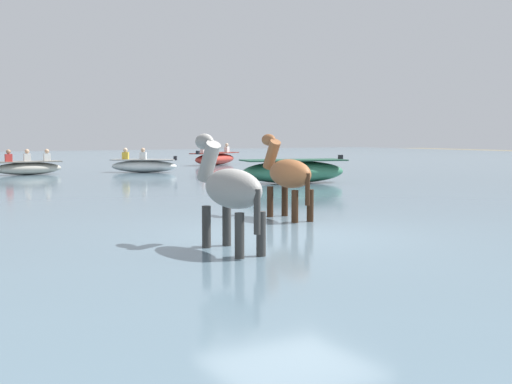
{
  "coord_description": "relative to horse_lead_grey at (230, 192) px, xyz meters",
  "views": [
    {
      "loc": [
        -5.66,
        -8.79,
        1.95
      ],
      "look_at": [
        0.63,
        2.25,
        0.83
      ],
      "focal_mm": 46.3,
      "sensor_mm": 36.0,
      "label": 1
    }
  ],
  "objects": [
    {
      "name": "boat_distant_west",
      "position": [
        5.45,
        18.39,
        -0.54
      ],
      "size": [
        2.83,
        2.34,
        1.03
      ],
      "color": "silver",
      "rests_on": "water_surface"
    },
    {
      "name": "horse_trailing_chestnut",
      "position": [
        2.56,
        2.55,
        -0.0
      ],
      "size": [
        0.53,
        1.79,
        1.95
      ],
      "color": "brown",
      "rests_on": "ground"
    },
    {
      "name": "horse_lead_grey",
      "position": [
        0.0,
        0.0,
        0.0
      ],
      "size": [
        0.5,
        1.79,
        1.96
      ],
      "color": "gray",
      "rests_on": "ground"
    },
    {
      "name": "boat_far_offshore",
      "position": [
        7.65,
        10.21,
        -0.44
      ],
      "size": [
        3.73,
        2.05,
        0.91
      ],
      "color": "#337556",
      "rests_on": "water_surface"
    },
    {
      "name": "ground_plane",
      "position": [
        1.49,
        0.74,
        -1.16
      ],
      "size": [
        120.0,
        120.0,
        0.0
      ],
      "primitive_type": "plane",
      "color": "#666051"
    },
    {
      "name": "water_surface",
      "position": [
        1.49,
        10.74,
        -0.99
      ],
      "size": [
        90.0,
        90.0,
        0.33
      ],
      "primitive_type": "cube",
      "color": "slate",
      "rests_on": "ground"
    },
    {
      "name": "boat_far_inshore",
      "position": [
        0.88,
        19.13,
        -0.54
      ],
      "size": [
        2.65,
        1.0,
        1.02
      ],
      "color": "#B2AD9E",
      "rests_on": "water_surface"
    },
    {
      "name": "boat_distant_east",
      "position": [
        11.03,
        22.99,
        -0.5
      ],
      "size": [
        3.57,
        2.89,
        1.12
      ],
      "color": "#BC382D",
      "rests_on": "water_surface"
    }
  ]
}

